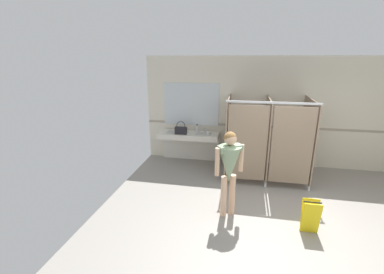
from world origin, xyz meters
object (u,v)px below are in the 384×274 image
Objects in this scene: handbag at (181,130)px; person_standing at (229,164)px; paper_cup at (208,133)px; wet_floor_sign at (311,216)px; soap_dispenser at (197,128)px.

person_standing is at bearing -57.69° from handbag.
paper_cup reaches higher than wet_floor_sign.
person_standing is 7.72× the size of soap_dispenser.
person_standing is 2.75m from soap_dispenser.
handbag is 0.72m from paper_cup.
handbag is at bearing 138.21° from wet_floor_sign.
handbag is 3.79m from wet_floor_sign.
paper_cup is at bearing 128.81° from wet_floor_sign.
person_standing is 19.90× the size of paper_cup.
person_standing is at bearing -73.33° from paper_cup.
handbag reaches higher than wet_floor_sign.
soap_dispenser is 0.42m from paper_cup.
handbag is 0.50m from soap_dispenser.
handbag is at bearing -173.31° from paper_cup.
paper_cup is (0.71, 0.08, -0.07)m from handbag.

